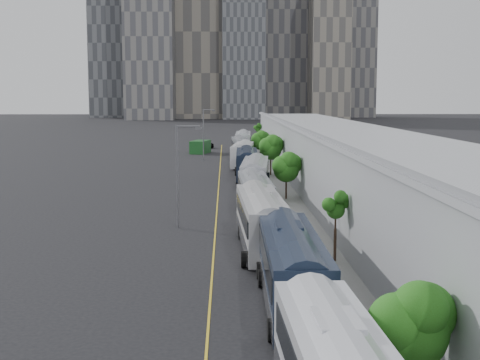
{
  "coord_description": "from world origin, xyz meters",
  "views": [
    {
      "loc": [
        -0.7,
        -10.52,
        10.41
      ],
      "look_at": [
        0.61,
        48.98,
        3.0
      ],
      "focal_mm": 50.0,
      "sensor_mm": 36.0,
      "label": 1
    }
  ],
  "objects_px": {
    "bus_7": "(241,150)",
    "street_lamp_near": "(180,168)",
    "bus_8": "(243,143)",
    "bus_3": "(255,198)",
    "bus_1": "(291,274)",
    "bus_2": "(261,226)",
    "shipping_container": "(200,147)",
    "bus_6": "(243,157)",
    "bus_5": "(247,166)",
    "bus_4": "(255,179)",
    "suv": "(205,144)",
    "street_lamp_far": "(205,131)"
  },
  "relations": [
    {
      "from": "bus_7",
      "to": "street_lamp_near",
      "type": "bearing_deg",
      "value": -97.68
    },
    {
      "from": "bus_8",
      "to": "bus_3",
      "type": "bearing_deg",
      "value": -88.39
    },
    {
      "from": "bus_1",
      "to": "bus_3",
      "type": "relative_size",
      "value": 1.08
    },
    {
      "from": "bus_2",
      "to": "bus_8",
      "type": "height_order",
      "value": "bus_8"
    },
    {
      "from": "bus_1",
      "to": "shipping_container",
      "type": "distance_m",
      "value": 92.1
    },
    {
      "from": "bus_2",
      "to": "street_lamp_near",
      "type": "relative_size",
      "value": 1.66
    },
    {
      "from": "bus_8",
      "to": "bus_2",
      "type": "bearing_deg",
      "value": -88.38
    },
    {
      "from": "bus_1",
      "to": "street_lamp_near",
      "type": "distance_m",
      "value": 21.71
    },
    {
      "from": "shipping_container",
      "to": "bus_1",
      "type": "bearing_deg",
      "value": -71.35
    },
    {
      "from": "shipping_container",
      "to": "bus_6",
      "type": "bearing_deg",
      "value": -59.99
    },
    {
      "from": "bus_5",
      "to": "bus_7",
      "type": "xyz_separation_m",
      "value": [
        -0.18,
        27.92,
        -0.06
      ]
    },
    {
      "from": "bus_4",
      "to": "suv",
      "type": "xyz_separation_m",
      "value": [
        -7.42,
        65.75,
        -0.87
      ]
    },
    {
      "from": "street_lamp_far",
      "to": "suv",
      "type": "xyz_separation_m",
      "value": [
        -0.82,
        27.39,
        -4.13
      ]
    },
    {
      "from": "bus_5",
      "to": "street_lamp_near",
      "type": "distance_m",
      "value": 32.84
    },
    {
      "from": "bus_4",
      "to": "street_lamp_far",
      "type": "relative_size",
      "value": 1.59
    },
    {
      "from": "bus_6",
      "to": "street_lamp_near",
      "type": "xyz_separation_m",
      "value": [
        -6.17,
        -46.69,
        3.22
      ]
    },
    {
      "from": "street_lamp_far",
      "to": "shipping_container",
      "type": "bearing_deg",
      "value": 95.06
    },
    {
      "from": "bus_4",
      "to": "bus_8",
      "type": "distance_m",
      "value": 55.19
    },
    {
      "from": "bus_6",
      "to": "bus_7",
      "type": "xyz_separation_m",
      "value": [
        0.0,
        13.3,
        -0.0
      ]
    },
    {
      "from": "street_lamp_far",
      "to": "suv",
      "type": "relative_size",
      "value": 1.53
    },
    {
      "from": "bus_4",
      "to": "bus_5",
      "type": "bearing_deg",
      "value": 96.32
    },
    {
      "from": "bus_2",
      "to": "street_lamp_far",
      "type": "bearing_deg",
      "value": 93.17
    },
    {
      "from": "bus_6",
      "to": "suv",
      "type": "xyz_separation_m",
      "value": [
        -6.79,
        37.82,
        -0.8
      ]
    },
    {
      "from": "bus_6",
      "to": "bus_7",
      "type": "distance_m",
      "value": 13.3
    },
    {
      "from": "bus_4",
      "to": "street_lamp_near",
      "type": "distance_m",
      "value": 20.2
    },
    {
      "from": "shipping_container",
      "to": "street_lamp_far",
      "type": "bearing_deg",
      "value": -71.23
    },
    {
      "from": "bus_2",
      "to": "shipping_container",
      "type": "bearing_deg",
      "value": 93.15
    },
    {
      "from": "bus_1",
      "to": "shipping_container",
      "type": "height_order",
      "value": "bus_1"
    },
    {
      "from": "shipping_container",
      "to": "suv",
      "type": "xyz_separation_m",
      "value": [
        0.44,
        13.11,
        -0.41
      ]
    },
    {
      "from": "bus_5",
      "to": "bus_8",
      "type": "xyz_separation_m",
      "value": [
        0.63,
        41.89,
        0.06
      ]
    },
    {
      "from": "bus_2",
      "to": "bus_5",
      "type": "distance_m",
      "value": 39.87
    },
    {
      "from": "bus_5",
      "to": "bus_3",
      "type": "bearing_deg",
      "value": -88.94
    },
    {
      "from": "bus_5",
      "to": "bus_6",
      "type": "bearing_deg",
      "value": 92.11
    },
    {
      "from": "bus_2",
      "to": "suv",
      "type": "xyz_separation_m",
      "value": [
        -6.69,
        92.31,
        -0.9
      ]
    },
    {
      "from": "bus_8",
      "to": "shipping_container",
      "type": "height_order",
      "value": "bus_8"
    },
    {
      "from": "bus_3",
      "to": "bus_6",
      "type": "distance_m",
      "value": 41.13
    },
    {
      "from": "bus_7",
      "to": "street_lamp_near",
      "type": "distance_m",
      "value": 60.39
    },
    {
      "from": "bus_8",
      "to": "shipping_container",
      "type": "distance_m",
      "value": 8.46
    },
    {
      "from": "street_lamp_near",
      "to": "suv",
      "type": "xyz_separation_m",
      "value": [
        -0.61,
        84.51,
        -4.02
      ]
    },
    {
      "from": "bus_4",
      "to": "shipping_container",
      "type": "bearing_deg",
      "value": 102.89
    },
    {
      "from": "bus_1",
      "to": "street_lamp_near",
      "type": "xyz_separation_m",
      "value": [
        -6.89,
        20.35,
        3.14
      ]
    },
    {
      "from": "bus_1",
      "to": "street_lamp_far",
      "type": "height_order",
      "value": "street_lamp_far"
    },
    {
      "from": "bus_1",
      "to": "bus_3",
      "type": "bearing_deg",
      "value": 91.91
    },
    {
      "from": "bus_1",
      "to": "bus_3",
      "type": "xyz_separation_m",
      "value": [
        -0.67,
        25.91,
        -0.13
      ]
    },
    {
      "from": "street_lamp_near",
      "to": "bus_3",
      "type": "bearing_deg",
      "value": 41.84
    },
    {
      "from": "street_lamp_near",
      "to": "shipping_container",
      "type": "xyz_separation_m",
      "value": [
        -1.06,
        71.4,
        -3.61
      ]
    },
    {
      "from": "street_lamp_near",
      "to": "street_lamp_far",
      "type": "relative_size",
      "value": 0.98
    },
    {
      "from": "street_lamp_near",
      "to": "bus_2",
      "type": "bearing_deg",
      "value": -52.1
    },
    {
      "from": "bus_3",
      "to": "street_lamp_near",
      "type": "distance_m",
      "value": 8.96
    },
    {
      "from": "bus_4",
      "to": "bus_6",
      "type": "bearing_deg",
      "value": 95.7
    }
  ]
}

